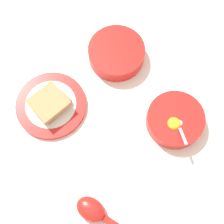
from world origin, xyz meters
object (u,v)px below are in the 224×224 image
toast_sandwich (49,103)px  egg_bowl (175,120)px  toast_plate (51,105)px  congee_bowl (116,53)px  soup_spoon (95,212)px

toast_sandwich → egg_bowl: bearing=156.0°
toast_plate → congee_bowl: 0.25m
congee_bowl → egg_bowl: bearing=111.3°
egg_bowl → toast_plate: 0.35m
soup_spoon → congee_bowl: size_ratio=0.92×
egg_bowl → soup_spoon: 0.32m
egg_bowl → soup_spoon: egg_bowl is taller
toast_sandwich → congee_bowl: (-0.22, -0.10, -0.01)m
toast_plate → soup_spoon: 0.32m
egg_bowl → congee_bowl: (0.10, -0.24, 0.00)m
toast_sandwich → soup_spoon: toast_sandwich is taller
toast_sandwich → congee_bowl: size_ratio=0.73×
toast_plate → congee_bowl: congee_bowl is taller
egg_bowl → toast_sandwich: egg_bowl is taller
congee_bowl → soup_spoon: bearing=66.5°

